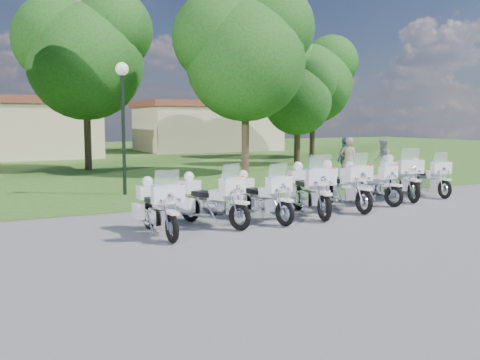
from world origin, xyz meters
name	(u,v)px	position (x,y,z in m)	size (l,w,h in m)	color
ground	(281,220)	(0.00, 0.00, 0.00)	(100.00, 100.00, 0.00)	slate
grass_lawn	(81,156)	(0.00, 27.00, 0.00)	(100.00, 48.00, 0.01)	#2E591C
motorcycle_0	(157,206)	(-3.37, -0.21, 0.64)	(0.75, 2.27, 1.52)	black
motorcycle_1	(210,199)	(-1.89, 0.23, 0.65)	(1.31, 2.18, 1.55)	black
motorcycle_2	(260,196)	(-0.49, 0.21, 0.64)	(0.99, 2.25, 1.52)	black
motorcycle_3	(309,189)	(1.11, 0.38, 0.71)	(1.13, 2.49, 1.69)	black
motorcycle_4	(342,185)	(2.53, 0.75, 0.70)	(0.87, 2.49, 1.67)	black
motorcycle_5	(368,183)	(3.88, 1.22, 0.64)	(1.08, 2.25, 1.53)	black
motorcycle_6	(399,177)	(5.50, 1.57, 0.71)	(1.32, 2.43, 1.69)	black
motorcycle_7	(427,177)	(6.92, 1.72, 0.63)	(0.97, 2.23, 1.51)	black
lamp_post	(123,96)	(-2.34, 6.48, 3.37)	(0.44, 0.44, 4.50)	black
tree_1	(84,51)	(-1.66, 16.39, 6.02)	(6.82, 5.82, 9.09)	#38281C
tree_2	(244,49)	(4.74, 11.21, 5.88)	(6.66, 5.68, 8.88)	#38281C
tree_3	(297,95)	(9.76, 14.32, 4.00)	(4.53, 3.87, 6.04)	#38281C
tree_4	(312,77)	(13.98, 18.95, 5.50)	(6.23, 5.32, 8.31)	#38281C
building_east	(207,126)	(11.00, 30.00, 2.07)	(11.44, 7.28, 4.10)	#C8BB91
bystander_a	(348,161)	(6.47, 5.44, 0.93)	(0.68, 0.45, 1.86)	#8B765E
bystander_b	(382,158)	(9.39, 6.72, 0.86)	(0.83, 0.65, 1.71)	gray
bystander_c	(345,160)	(6.78, 6.03, 0.93)	(1.08, 0.45, 1.85)	#2D4F6C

